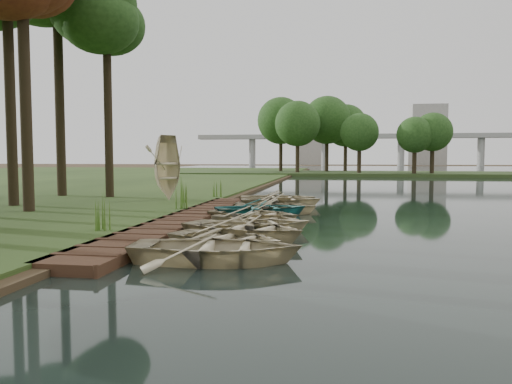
% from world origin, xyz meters
% --- Properties ---
extents(ground, '(300.00, 300.00, 0.00)m').
position_xyz_m(ground, '(0.00, 0.00, 0.00)').
color(ground, '#3D2F1D').
extents(boardwalk, '(1.60, 16.00, 0.30)m').
position_xyz_m(boardwalk, '(-1.60, 0.00, 0.15)').
color(boardwalk, '#392316').
rests_on(boardwalk, ground).
extents(peninsula, '(50.00, 14.00, 0.45)m').
position_xyz_m(peninsula, '(8.00, 50.00, 0.23)').
color(peninsula, '#30451E').
rests_on(peninsula, ground).
extents(far_trees, '(45.60, 5.60, 8.80)m').
position_xyz_m(far_trees, '(4.67, 50.00, 6.43)').
color(far_trees, black).
rests_on(far_trees, peninsula).
extents(bridge, '(95.90, 4.00, 8.60)m').
position_xyz_m(bridge, '(12.31, 120.00, 7.08)').
color(bridge, '#A5A5A0').
rests_on(bridge, ground).
extents(building_a, '(10.00, 8.00, 18.00)m').
position_xyz_m(building_a, '(30.00, 140.00, 9.00)').
color(building_a, '#A5A5A0').
rests_on(building_a, ground).
extents(building_b, '(8.00, 8.00, 12.00)m').
position_xyz_m(building_b, '(-5.00, 145.00, 6.00)').
color(building_b, '#A5A5A0').
rests_on(building_b, ground).
extents(rowboat_0, '(4.07, 3.07, 0.80)m').
position_xyz_m(rowboat_0, '(1.10, -6.16, 0.45)').
color(rowboat_0, '#C2B48C').
rests_on(rowboat_0, water).
extents(rowboat_1, '(3.83, 3.31, 0.67)m').
position_xyz_m(rowboat_1, '(0.92, -4.44, 0.38)').
color(rowboat_1, '#C2B48C').
rests_on(rowboat_1, water).
extents(rowboat_2, '(4.50, 3.91, 0.78)m').
position_xyz_m(rowboat_2, '(1.10, -2.99, 0.44)').
color(rowboat_2, '#C2B48C').
rests_on(rowboat_2, water).
extents(rowboat_3, '(4.07, 3.49, 0.71)m').
position_xyz_m(rowboat_3, '(1.28, -1.80, 0.41)').
color(rowboat_3, '#C2B48C').
rests_on(rowboat_3, water).
extents(rowboat_4, '(3.69, 3.12, 0.65)m').
position_xyz_m(rowboat_4, '(1.01, -0.20, 0.38)').
color(rowboat_4, '#C2B48C').
rests_on(rowboat_4, water).
extents(rowboat_5, '(4.09, 3.46, 0.72)m').
position_xyz_m(rowboat_5, '(0.76, 0.78, 0.41)').
color(rowboat_5, '#C2B48C').
rests_on(rowboat_5, water).
extents(rowboat_6, '(4.39, 3.83, 0.76)m').
position_xyz_m(rowboat_6, '(0.80, 2.49, 0.43)').
color(rowboat_6, '#2B7975').
rests_on(rowboat_6, water).
extents(rowboat_7, '(3.48, 2.54, 0.71)m').
position_xyz_m(rowboat_7, '(1.20, 3.64, 0.40)').
color(rowboat_7, '#C2B48C').
rests_on(rowboat_7, water).
extents(rowboat_8, '(3.09, 2.22, 0.64)m').
position_xyz_m(rowboat_8, '(0.74, 4.97, 0.37)').
color(rowboat_8, '#C2B48C').
rests_on(rowboat_8, water).
extents(rowboat_9, '(4.33, 3.53, 0.79)m').
position_xyz_m(rowboat_9, '(1.12, 6.31, 0.44)').
color(rowboat_9, '#C2B48C').
rests_on(rowboat_9, water).
extents(rowboat_10, '(4.05, 3.12, 0.78)m').
position_xyz_m(rowboat_10, '(0.80, 7.73, 0.44)').
color(rowboat_10, '#C2B48C').
rests_on(rowboat_10, water).
extents(stored_rowboat, '(3.88, 3.59, 0.66)m').
position_xyz_m(stored_rowboat, '(-4.42, 6.25, 0.63)').
color(stored_rowboat, '#C2B48C').
rests_on(stored_rowboat, bank).
extents(tree_6, '(3.96, 3.96, 11.02)m').
position_xyz_m(tree_6, '(-8.21, 7.88, 9.49)').
color(tree_6, black).
rests_on(tree_6, bank).
extents(reeds_0, '(0.60, 0.60, 0.99)m').
position_xyz_m(reeds_0, '(-2.92, -3.56, 0.79)').
color(reeds_0, '#3F661E').
rests_on(reeds_0, bank).
extents(reeds_1, '(0.60, 0.60, 1.06)m').
position_xyz_m(reeds_1, '(-2.60, 2.57, 0.83)').
color(reeds_1, '#3F661E').
rests_on(reeds_1, bank).
extents(reeds_2, '(0.60, 0.60, 1.09)m').
position_xyz_m(reeds_2, '(-3.26, 5.11, 0.85)').
color(reeds_2, '#3F661E').
rests_on(reeds_2, bank).
extents(reeds_3, '(0.60, 0.60, 0.94)m').
position_xyz_m(reeds_3, '(-2.60, 8.85, 0.77)').
color(reeds_3, '#3F661E').
rests_on(reeds_3, bank).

